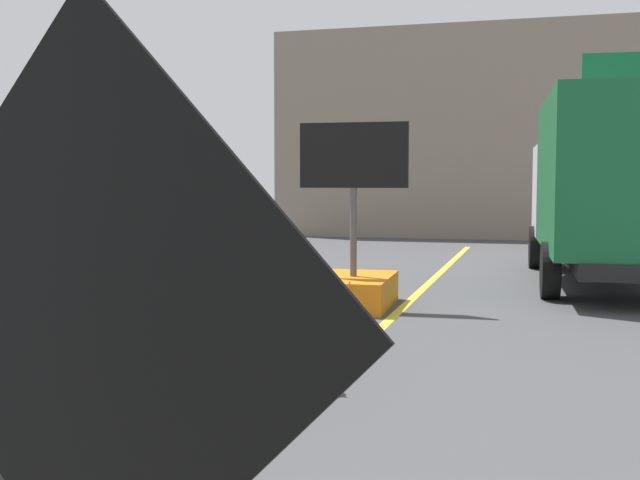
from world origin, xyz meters
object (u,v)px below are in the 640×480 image
(pickup_car, at_px, (153,304))
(traffic_cone_far_lane, at_px, (349,306))
(traffic_cone_mid_lane, at_px, (314,351))
(arrow_board_trailer, at_px, (353,274))
(roadwork_sign, at_px, (95,329))
(box_truck, at_px, (608,186))

(pickup_car, distance_m, traffic_cone_far_lane, 3.08)
(pickup_car, relative_size, traffic_cone_mid_lane, 6.78)
(arrow_board_trailer, bearing_deg, traffic_cone_far_lane, -78.40)
(arrow_board_trailer, bearing_deg, roadwork_sign, -80.79)
(pickup_car, bearing_deg, roadwork_sign, -63.78)
(traffic_cone_mid_lane, bearing_deg, roadwork_sign, -80.50)
(pickup_car, bearing_deg, traffic_cone_mid_lane, -1.33)
(arrow_board_trailer, distance_m, box_truck, 5.34)
(box_truck, bearing_deg, traffic_cone_mid_lane, -110.55)
(box_truck, bearing_deg, arrow_board_trailer, -136.99)
(roadwork_sign, xyz_separation_m, pickup_car, (-2.39, 4.86, -0.77))
(box_truck, relative_size, traffic_cone_far_lane, 11.41)
(box_truck, relative_size, pickup_car, 1.48)
(roadwork_sign, distance_m, traffic_cone_far_lane, 7.83)
(traffic_cone_far_lane, bearing_deg, roadwork_sign, -81.36)
(roadwork_sign, xyz_separation_m, traffic_cone_mid_lane, (-0.81, 4.82, -1.12))
(traffic_cone_mid_lane, relative_size, traffic_cone_far_lane, 1.14)
(roadwork_sign, height_order, arrow_board_trailer, arrow_board_trailer)
(arrow_board_trailer, relative_size, pickup_car, 0.56)
(traffic_cone_far_lane, bearing_deg, traffic_cone_mid_lane, -82.84)
(pickup_car, bearing_deg, traffic_cone_far_lane, 66.19)
(traffic_cone_far_lane, bearing_deg, arrow_board_trailer, 101.60)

